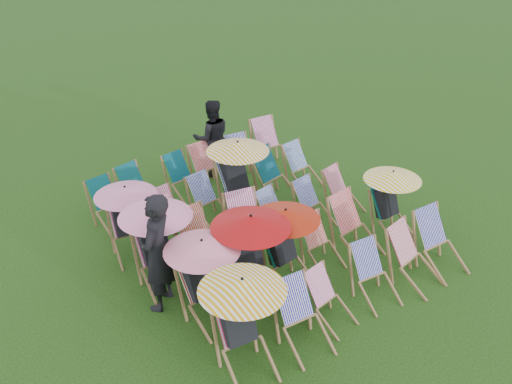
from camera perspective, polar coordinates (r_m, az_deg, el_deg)
ground at (r=10.44m, az=0.93°, el=-5.14°), size 100.00×100.00×0.00m
deckchair_0 at (r=7.71m, az=-1.26°, el=-13.07°), size 1.18×1.25×1.40m
deckchair_1 at (r=8.20m, az=4.78°, el=-12.52°), size 0.71×0.93×0.95m
deckchair_2 at (r=8.65m, az=7.46°, el=-10.63°), size 0.64×0.82×0.81m
deckchair_3 at (r=9.17m, az=11.87°, el=-8.11°), size 0.68×0.87×0.88m
deckchair_4 at (r=9.63m, az=15.64°, el=-6.32°), size 0.78×0.98×0.96m
deckchair_5 at (r=10.08m, az=18.04°, el=-4.85°), size 0.71×0.95×0.99m
deckchair_6 at (r=8.49m, az=-5.10°, el=-8.77°), size 1.13×1.19×1.34m
deckchair_7 at (r=8.77m, az=-0.45°, el=-6.65°), size 1.23×1.31×1.46m
deckchair_8 at (r=9.18m, az=3.13°, el=-5.43°), size 1.11×1.18×1.32m
deckchair_9 at (r=9.78m, az=6.60°, el=-5.10°), size 0.57×0.78×0.84m
deckchair_10 at (r=10.13m, az=10.01°, el=-3.43°), size 0.75×0.99×1.01m
deckchair_11 at (r=10.68m, az=13.45°, el=-1.02°), size 1.05×1.09×1.24m
deckchair_12 at (r=9.23m, az=-9.77°, el=-5.32°), size 1.18×1.24×1.40m
deckchair_13 at (r=9.59m, az=-5.25°, el=-5.13°), size 0.75×0.99×1.02m
deckchair_14 at (r=9.96m, az=-0.68°, el=-3.51°), size 0.85×1.06×1.03m
deckchair_15 at (r=10.46m, az=2.24°, el=-2.30°), size 0.70×0.87×0.85m
deckchair_16 at (r=10.84m, az=5.87°, el=-1.22°), size 0.66×0.84×0.85m
deckchair_17 at (r=11.33m, az=8.77°, el=0.05°), size 0.69×0.87×0.85m
deckchair_18 at (r=10.08m, az=-12.73°, el=-2.78°), size 1.08×1.15×1.28m
deckchair_19 at (r=10.43m, az=-8.49°, el=-2.54°), size 0.69×0.90×0.92m
deckchair_20 at (r=10.89m, az=-4.65°, el=-0.86°), size 0.68×0.88×0.89m
deckchair_21 at (r=11.04m, az=-1.68°, el=1.56°), size 1.22×1.26×1.44m
deckchair_22 at (r=11.57m, az=2.01°, el=1.57°), size 0.85×1.06×1.03m
deckchair_23 at (r=12.14m, az=4.74°, el=2.56°), size 0.68×0.88×0.89m
deckchair_24 at (r=11.09m, az=-14.41°, el=-1.22°), size 0.68×0.87×0.88m
deckchair_25 at (r=11.39m, az=-11.61°, el=0.11°), size 0.74×0.93×0.91m
deckchair_26 at (r=11.77m, az=-7.20°, el=1.44°), size 0.67×0.87×0.88m
deckchair_27 at (r=12.08m, az=-4.83°, el=2.42°), size 0.60×0.84×0.89m
deckchair_28 at (r=12.37m, az=-1.33°, el=3.27°), size 0.73×0.93×0.92m
deckchair_29 at (r=12.93m, az=1.52°, el=4.77°), size 0.77×1.01×1.03m
person_left at (r=8.66m, az=-9.84°, el=-6.00°), size 0.85×0.82×1.96m
person_rear at (r=12.45m, az=-4.43°, el=5.43°), size 1.01×0.90×1.72m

